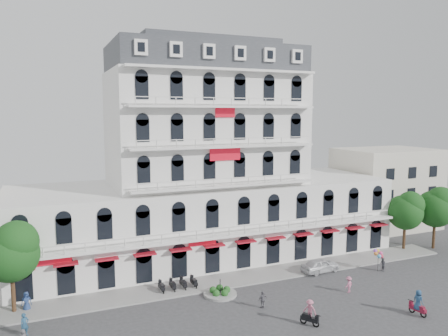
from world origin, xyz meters
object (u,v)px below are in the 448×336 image
Objects in this scene: parked_car at (320,265)px; balloon_vendor at (381,260)px; rider_center at (310,312)px; rider_east at (418,302)px.

parked_car is 6.72m from balloon_vendor.
rider_center is at bearing -152.34° from balloon_vendor.
parked_car is at bearing -1.75° from rider_east.
rider_center is (-7.97, -9.86, 0.42)m from parked_car.
rider_east is at bearing -115.65° from balloon_vendor.
parked_car is 1.97× the size of rider_east.
parked_car is at bearing 107.88° from rider_center.
balloon_vendor is at bearing 84.51° from rider_center.
balloon_vendor is at bearing -116.28° from parked_car.
parked_car is at bearing 159.02° from balloon_vendor.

